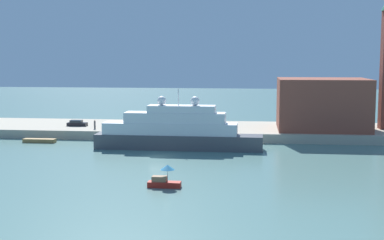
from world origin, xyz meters
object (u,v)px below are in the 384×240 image
Objects in this scene: parked_car at (77,123)px; harbor_building at (322,104)px; work_barge at (40,141)px; mooring_bollard at (172,129)px; person_figure at (95,125)px; large_yacht at (176,131)px; small_motorboat at (164,179)px.

harbor_building is at bearing 1.24° from parked_car.
work_barge is 8.34× the size of mooring_bollard.
person_figure is 16.13m from mooring_bollard.
person_figure is (-18.26, 11.53, -0.54)m from large_yacht.
harbor_building reaches higher than small_motorboat.
large_yacht reaches higher than work_barge.
work_barge is 12.27m from parked_car.
large_yacht is 21.60m from person_figure.
parked_car reaches higher than mooring_bollard.
harbor_building is 23.78× the size of mooring_bollard.
small_motorboat reaches higher than work_barge.
small_motorboat is 5.56× the size of mooring_bollard.
work_barge is 3.39× the size of person_figure.
person_figure is at bearing 118.13° from small_motorboat.
harbor_building is at bearing 31.75° from large_yacht.
parked_car is at bearing 121.05° from small_motorboat.
work_barge is at bearing -106.20° from parked_car.
harbor_building reaches higher than mooring_bollard.
parked_car is 6.60m from person_figure.
large_yacht is at bearing -8.52° from work_barge.
small_motorboat is at bearing -82.40° from mooring_bollard.
small_motorboat is at bearing -118.50° from harbor_building.
large_yacht is at bearing 95.77° from small_motorboat.
mooring_bollard is at bearing 97.60° from small_motorboat.
mooring_bollard is at bearing 13.38° from work_barge.
large_yacht is at bearing -148.25° from harbor_building.
person_figure is (5.14, -4.12, 0.32)m from parked_car.
work_barge is at bearing 171.48° from large_yacht.
small_motorboat is 0.67× the size of work_barge.
parked_car is at bearing 164.70° from mooring_bollard.
work_barge is at bearing 132.85° from small_motorboat.
large_yacht is 28.12m from small_motorboat.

